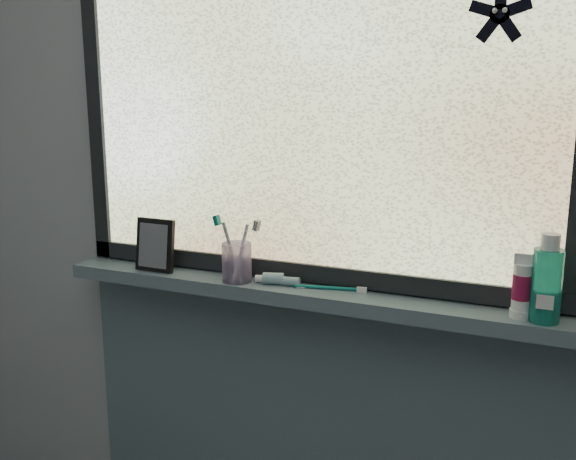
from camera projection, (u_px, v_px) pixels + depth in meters
The scene contains 13 objects.
wall_back at pixel (336, 202), 1.75m from camera, with size 3.00×0.01×2.50m, color #9EA3A8.
windowsill at pixel (326, 297), 1.74m from camera, with size 1.62×0.14×0.04m, color #50626B.
sill_apron at pixel (330, 456), 1.90m from camera, with size 1.62×0.02×0.98m, color #50626B.
window_pane at pixel (335, 98), 1.67m from camera, with size 1.50×0.01×1.00m, color silver.
frame_bottom at pixel (332, 275), 1.77m from camera, with size 1.60×0.03×0.05m, color black.
frame_left at pixel (96, 97), 1.97m from camera, with size 0.05×0.03×1.10m, color black.
starfish_sticker at pixel (500, 14), 1.47m from camera, with size 0.15×0.02×0.15m, color black, non-canonical shape.
vanity_mirror at pixel (155, 245), 1.91m from camera, with size 0.13×0.06×0.16m, color black.
toothpaste_tube at pixel (280, 279), 1.78m from camera, with size 0.18×0.04×0.03m, color silver, non-canonical shape.
toothbrush_cup at pixel (237, 262), 1.81m from camera, with size 0.08×0.08×0.11m, color #C0A7DD.
toothbrush_lying at pixel (326, 287), 1.74m from camera, with size 0.22×0.02×0.01m, color #0C736B, non-canonical shape.
mouthwash_bottle at pixel (547, 278), 1.48m from camera, with size 0.07×0.07×0.17m, color teal.
cream_tube at pixel (522, 284), 1.51m from camera, with size 0.04×0.04×0.11m, color silver.
Camera 1 is at (0.57, -0.33, 1.55)m, focal length 40.00 mm.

